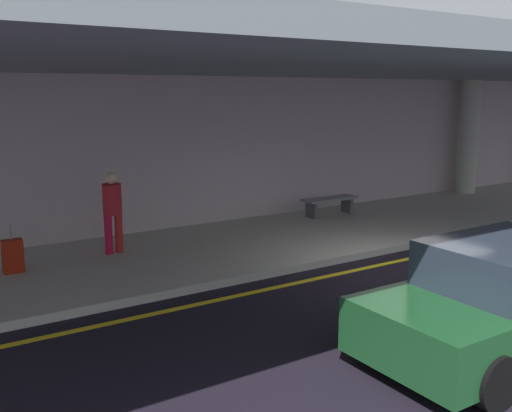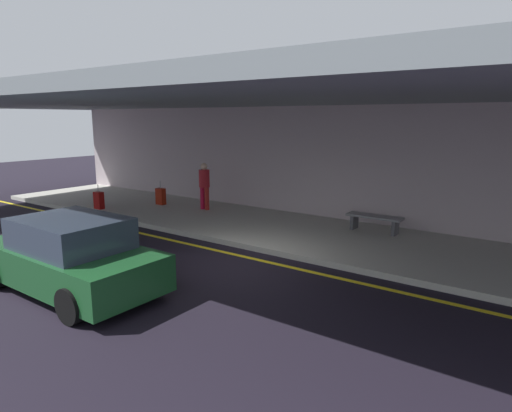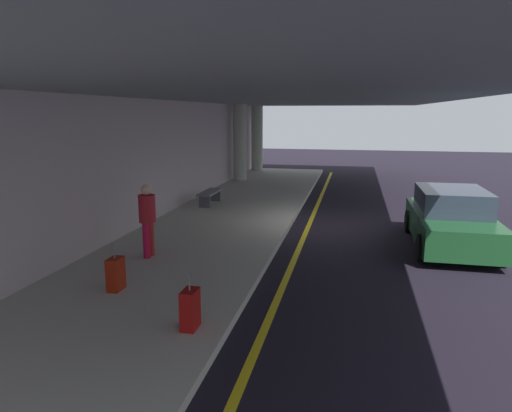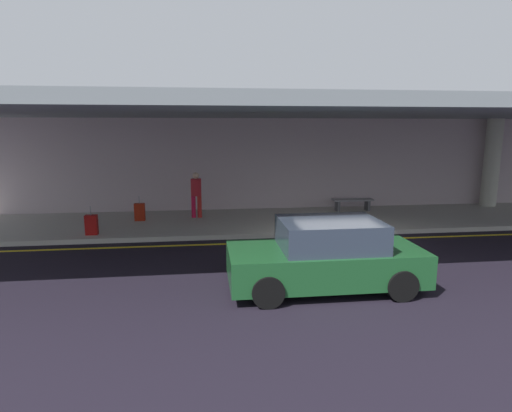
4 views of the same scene
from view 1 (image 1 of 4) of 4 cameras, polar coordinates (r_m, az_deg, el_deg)
The scene contains 10 objects.
ground_plane at distance 11.72m, azimuth 13.68°, elevation -6.20°, with size 60.00×60.00×0.00m, color black.
sidewalk at distance 13.93m, azimuth 4.43°, elevation -2.86°, with size 26.00×4.20×0.15m, color #B5B3A8.
lane_stripe_yellow at distance 12.05m, azimuth 11.97°, elevation -5.63°, with size 26.00×0.14×0.01m, color yellow.
support_column_far_left at distance 20.42m, azimuth 19.96°, elevation 6.33°, with size 0.64×0.64×3.65m, color #B7B7A6.
ceiling_overhang at distance 13.14m, azimuth 6.04°, elevation 13.33°, with size 28.00×13.20×0.30m, color gray.
terminal_back_wall at distance 15.44m, azimuth -0.55°, elevation 5.41°, with size 26.00×0.30×3.80m, color #B9A8AD.
car_dark_green at distance 8.45m, azimuth 23.06°, elevation -8.47°, with size 4.10×1.92×1.50m.
traveler_with_luggage at distance 12.23m, azimuth -13.80°, elevation -0.11°, with size 0.38×0.38×1.68m.
suitcase_upright_primary at distance 11.63m, azimuth -22.60°, elevation -4.52°, with size 0.36×0.22×0.90m.
bench_metal at distance 15.83m, azimuth 7.20°, elevation 0.34°, with size 1.60×0.50×0.48m.
Camera 1 is at (-8.22, -7.64, 3.40)m, focal length 41.08 mm.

